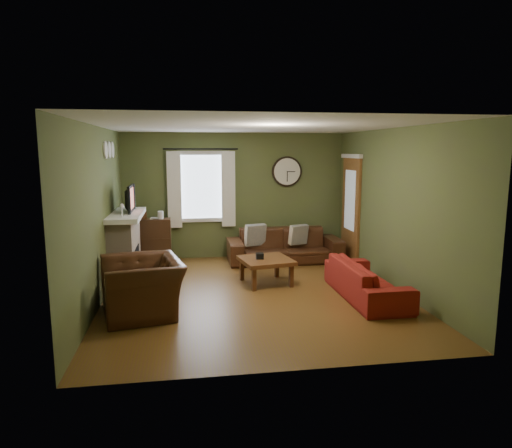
{
  "coord_description": "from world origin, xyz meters",
  "views": [
    {
      "loc": [
        -1.04,
        -6.88,
        2.25
      ],
      "look_at": [
        0.1,
        0.4,
        1.05
      ],
      "focal_mm": 32.0,
      "sensor_mm": 36.0,
      "label": 1
    }
  ],
  "objects": [
    {
      "name": "wall_front",
      "position": [
        0.0,
        -2.6,
        1.3
      ],
      "size": [
        4.6,
        0.0,
        2.6
      ],
      "primitive_type": "cube",
      "color": "#515E32",
      "rests_on": "ground"
    },
    {
      "name": "pillow_left",
      "position": [
        0.35,
        2.08,
        0.55
      ],
      "size": [
        0.45,
        0.25,
        0.43
      ],
      "primitive_type": "cube",
      "rotation": [
        0.0,
        0.0,
        0.3
      ],
      "color": "gray",
      "rests_on": "sofa_brown"
    },
    {
      "name": "wall_left",
      "position": [
        -2.3,
        0.0,
        1.3
      ],
      "size": [
        0.0,
        5.2,
        2.6
      ],
      "primitive_type": "cube",
      "color": "#515E32",
      "rests_on": "ground"
    },
    {
      "name": "window_pane",
      "position": [
        -0.7,
        2.58,
        1.5
      ],
      "size": [
        1.0,
        0.02,
        1.3
      ],
      "primitive_type": null,
      "color": "silver",
      "rests_on": "wall_back"
    },
    {
      "name": "wall_clock",
      "position": [
        1.1,
        2.55,
        1.8
      ],
      "size": [
        0.64,
        0.06,
        0.64
      ],
      "primitive_type": null,
      "color": "white",
      "rests_on": "wall_back"
    },
    {
      "name": "tissue_box",
      "position": [
        0.18,
        0.51,
        0.4
      ],
      "size": [
        0.13,
        0.13,
        0.1
      ],
      "primitive_type": "cube",
      "rotation": [
        0.0,
        0.0,
        -0.05
      ],
      "color": "black",
      "rests_on": "coffee_table"
    },
    {
      "name": "fireplace",
      "position": [
        -2.1,
        1.15,
        0.55
      ],
      "size": [
        0.4,
        1.4,
        1.1
      ],
      "primitive_type": "cube",
      "color": "tan",
      "rests_on": "floor"
    },
    {
      "name": "pillow_right",
      "position": [
        1.22,
        1.98,
        0.55
      ],
      "size": [
        0.41,
        0.25,
        0.39
      ],
      "primitive_type": "cube",
      "rotation": [
        0.0,
        0.0,
        0.37
      ],
      "color": "gray",
      "rests_on": "sofa_brown"
    },
    {
      "name": "ceiling",
      "position": [
        0.0,
        0.0,
        2.6
      ],
      "size": [
        4.6,
        5.2,
        0.0
      ],
      "primitive_type": "cube",
      "color": "white",
      "rests_on": "ground"
    },
    {
      "name": "curtain_rod",
      "position": [
        -0.7,
        2.48,
        2.27
      ],
      "size": [
        0.03,
        0.03,
        1.5
      ],
      "primitive_type": "cylinder",
      "color": "black",
      "rests_on": "wall_back"
    },
    {
      "name": "tv_screen",
      "position": [
        -1.97,
        1.3,
        1.41
      ],
      "size": [
        0.02,
        0.62,
        0.36
      ],
      "primitive_type": "cube",
      "color": "#994C3F",
      "rests_on": "mantel"
    },
    {
      "name": "tv",
      "position": [
        -2.05,
        1.3,
        1.35
      ],
      "size": [
        0.08,
        0.6,
        0.35
      ],
      "primitive_type": "imported",
      "rotation": [
        0.0,
        0.0,
        1.57
      ],
      "color": "black",
      "rests_on": "mantel"
    },
    {
      "name": "wine_glass_b",
      "position": [
        -2.05,
        0.68,
        1.28
      ],
      "size": [
        0.07,
        0.07,
        0.19
      ],
      "primitive_type": null,
      "color": "white",
      "rests_on": "mantel"
    },
    {
      "name": "armchair",
      "position": [
        -1.65,
        -0.64,
        0.38
      ],
      "size": [
        1.26,
        1.37,
        0.76
      ],
      "primitive_type": "imported",
      "rotation": [
        0.0,
        0.0,
        -1.35
      ],
      "color": "#3B1F11",
      "rests_on": "floor"
    },
    {
      "name": "wall_back",
      "position": [
        0.0,
        2.6,
        1.3
      ],
      "size": [
        4.6,
        0.0,
        2.6
      ],
      "primitive_type": "cube",
      "color": "#515E32",
      "rests_on": "ground"
    },
    {
      "name": "book",
      "position": [
        -1.73,
        2.25,
        0.96
      ],
      "size": [
        0.16,
        0.21,
        0.02
      ],
      "primitive_type": "imported",
      "rotation": [
        0.0,
        0.0,
        -0.06
      ],
      "color": "#563117",
      "rests_on": "bookshelf"
    },
    {
      "name": "floor",
      "position": [
        0.0,
        0.0,
        0.0
      ],
      "size": [
        4.6,
        5.2,
        0.0
      ],
      "primitive_type": "cube",
      "color": "brown",
      "rests_on": "ground"
    },
    {
      "name": "wine_glass_a",
      "position": [
        -2.05,
        0.64,
        1.29
      ],
      "size": [
        0.08,
        0.08,
        0.21
      ],
      "primitive_type": null,
      "color": "white",
      "rests_on": "mantel"
    },
    {
      "name": "coffee_table",
      "position": [
        0.29,
        0.51,
        0.22
      ],
      "size": [
        0.95,
        0.95,
        0.43
      ],
      "primitive_type": null,
      "rotation": [
        0.0,
        0.0,
        0.18
      ],
      "color": "#563117",
      "rests_on": "floor"
    },
    {
      "name": "mantel",
      "position": [
        -2.07,
        1.15,
        1.14
      ],
      "size": [
        0.58,
        1.6,
        0.08
      ],
      "primitive_type": "cube",
      "color": "white",
      "rests_on": "fireplace"
    },
    {
      "name": "curtain_right",
      "position": [
        -0.15,
        2.48,
        1.45
      ],
      "size": [
        0.28,
        0.04,
        1.55
      ],
      "primitive_type": "cube",
      "color": "white",
      "rests_on": "wall_back"
    },
    {
      "name": "medallion_mid",
      "position": [
        -2.28,
        1.15,
        2.25
      ],
      "size": [
        0.28,
        0.28,
        0.03
      ],
      "primitive_type": "cylinder",
      "color": "white",
      "rests_on": "wall_left"
    },
    {
      "name": "bookshelf",
      "position": [
        -1.72,
        2.22,
        0.45
      ],
      "size": [
        0.76,
        0.32,
        0.9
      ],
      "primitive_type": null,
      "color": "#362113",
      "rests_on": "floor"
    },
    {
      "name": "medallion_right",
      "position": [
        -2.28,
        1.5,
        2.25
      ],
      "size": [
        0.28,
        0.28,
        0.03
      ],
      "primitive_type": "cylinder",
      "color": "white",
      "rests_on": "wall_left"
    },
    {
      "name": "door",
      "position": [
        2.27,
        1.85,
        1.05
      ],
      "size": [
        0.05,
        0.9,
        2.1
      ],
      "primitive_type": "cube",
      "color": "brown",
      "rests_on": "floor"
    },
    {
      "name": "sofa_red",
      "position": [
        1.68,
        -0.46,
        0.28
      ],
      "size": [
        0.74,
        1.9,
        0.56
      ],
      "primitive_type": "imported",
      "rotation": [
        0.0,
        0.0,
        1.57
      ],
      "color": "maroon",
      "rests_on": "floor"
    },
    {
      "name": "medallion_left",
      "position": [
        -2.28,
        0.8,
        2.25
      ],
      "size": [
        0.28,
        0.28,
        0.03
      ],
      "primitive_type": "cylinder",
      "color": "white",
      "rests_on": "wall_left"
    },
    {
      "name": "curtain_left",
      "position": [
        -1.25,
        2.48,
        1.45
      ],
      "size": [
        0.28,
        0.04,
        1.55
      ],
      "primitive_type": "cube",
      "color": "white",
      "rests_on": "wall_back"
    },
    {
      "name": "sofa_brown",
      "position": [
        0.93,
        1.98,
        0.33
      ],
      "size": [
        2.28,
        0.89,
        0.67
      ],
      "primitive_type": "imported",
      "color": "#3B1F11",
      "rests_on": "floor"
    },
    {
      "name": "wall_right",
      "position": [
        2.3,
        0.0,
        1.3
      ],
      "size": [
        0.0,
        5.2,
        2.6
      ],
      "primitive_type": "cube",
      "color": "#515E32",
      "rests_on": "ground"
    },
    {
      "name": "firebox",
      "position": [
        -1.91,
        1.15,
        0.3
      ],
      "size": [
        0.04,
        0.6,
        0.55
      ],
      "primitive_type": "cube",
      "color": "black",
      "rests_on": "fireplace"
    }
  ]
}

